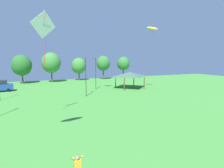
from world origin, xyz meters
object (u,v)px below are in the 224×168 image
at_px(treeline_tree_4, 79,66).
at_px(person_standing_near_foreground, 78,168).
at_px(treeline_tree_2, 22,65).
at_px(treeline_tree_5, 103,63).
at_px(treeline_tree_3, 51,63).
at_px(parked_car_second_from_left, 0,86).
at_px(kite_flying_5, 43,26).
at_px(park_pavilion, 130,74).
at_px(treeline_tree_6, 123,64).
at_px(kite_flying_2, 152,28).
at_px(light_post_3, 86,75).
at_px(light_post_0, 96,72).

bearing_deg(treeline_tree_4, person_standing_near_foreground, -102.44).
bearing_deg(treeline_tree_2, person_standing_near_foreground, -82.71).
distance_m(treeline_tree_4, treeline_tree_5, 7.87).
bearing_deg(treeline_tree_3, parked_car_second_from_left, -133.76).
relative_size(kite_flying_5, treeline_tree_5, 0.73).
xyz_separation_m(parked_car_second_from_left, treeline_tree_3, (10.58, 11.05, 4.26)).
relative_size(park_pavilion, treeline_tree_2, 0.83).
distance_m(person_standing_near_foreground, kite_flying_5, 13.94).
bearing_deg(treeline_tree_5, parked_car_second_from_left, -154.68).
relative_size(person_standing_near_foreground, treeline_tree_6, 0.22).
height_order(treeline_tree_2, treeline_tree_5, treeline_tree_2).
bearing_deg(park_pavilion, treeline_tree_5, 88.03).
distance_m(parked_car_second_from_left, treeline_tree_2, 12.14).
bearing_deg(person_standing_near_foreground, treeline_tree_5, 67.41).
relative_size(kite_flying_5, treeline_tree_6, 0.75).
height_order(treeline_tree_2, treeline_tree_3, treeline_tree_3).
relative_size(person_standing_near_foreground, treeline_tree_4, 0.23).
xyz_separation_m(kite_flying_2, light_post_3, (-14.02, -1.03, -8.70)).
relative_size(parked_car_second_from_left, park_pavilion, 0.77).
bearing_deg(light_post_0, treeline_tree_4, 89.20).
bearing_deg(treeline_tree_5, treeline_tree_6, 7.96).
bearing_deg(park_pavilion, treeline_tree_4, 111.09).
bearing_deg(treeline_tree_2, treeline_tree_6, 4.53).
xyz_separation_m(treeline_tree_4, treeline_tree_6, (15.50, 1.01, 0.47)).
bearing_deg(kite_flying_2, light_post_0, 154.05).
relative_size(kite_flying_2, treeline_tree_3, 0.26).
distance_m(treeline_tree_3, treeline_tree_6, 23.59).
xyz_separation_m(park_pavilion, treeline_tree_5, (0.64, 18.62, 1.99)).
height_order(person_standing_near_foreground, treeline_tree_3, treeline_tree_3).
xyz_separation_m(treeline_tree_5, treeline_tree_6, (7.66, 1.07, -0.20)).
height_order(light_post_0, treeline_tree_4, treeline_tree_4).
bearing_deg(parked_car_second_from_left, kite_flying_5, -75.72).
height_order(kite_flying_5, parked_car_second_from_left, kite_flying_5).
xyz_separation_m(person_standing_near_foreground, treeline_tree_2, (-5.49, 42.87, 3.92)).
xyz_separation_m(parked_car_second_from_left, treeline_tree_6, (34.03, 13.55, 3.74)).
height_order(kite_flying_2, parked_car_second_from_left, kite_flying_2).
bearing_deg(treeline_tree_4, park_pavilion, -68.91).
bearing_deg(park_pavilion, kite_flying_2, -52.93).
xyz_separation_m(park_pavilion, treeline_tree_4, (-7.20, 18.68, 1.32)).
height_order(light_post_0, treeline_tree_2, treeline_tree_2).
relative_size(light_post_0, treeline_tree_3, 0.83).
xyz_separation_m(light_post_3, treeline_tree_3, (-4.02, 22.04, 1.61)).
relative_size(light_post_0, treeline_tree_2, 0.90).
relative_size(treeline_tree_3, treeline_tree_6, 1.14).
height_order(person_standing_near_foreground, treeline_tree_5, treeline_tree_5).
bearing_deg(person_standing_near_foreground, treeline_tree_2, 96.42).
distance_m(person_standing_near_foreground, treeline_tree_5, 47.80).
distance_m(kite_flying_2, treeline_tree_2, 33.86).
distance_m(light_post_0, treeline_tree_2, 22.00).
bearing_deg(park_pavilion, light_post_3, -156.42).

